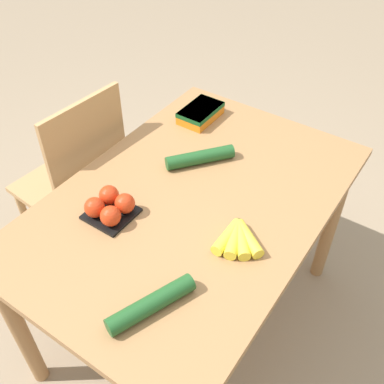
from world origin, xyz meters
name	(u,v)px	position (x,y,z in m)	size (l,w,h in m)	color
ground_plane	(192,318)	(0.00, 0.00, 0.00)	(12.00, 12.00, 0.00)	gray
dining_table	(192,220)	(0.00, 0.00, 0.66)	(1.28, 0.86, 0.77)	#9E7044
chair	(79,183)	(0.02, 0.63, 0.51)	(0.45, 0.43, 0.97)	tan
banana_bunch	(238,238)	(-0.08, -0.23, 0.79)	(0.16, 0.15, 0.04)	brown
tomato_pack	(110,207)	(-0.22, 0.18, 0.81)	(0.15, 0.15, 0.08)	black
carrot_bag	(201,112)	(0.43, 0.25, 0.80)	(0.20, 0.12, 0.05)	orange
cucumber_near	(151,304)	(-0.43, -0.16, 0.80)	(0.26, 0.14, 0.05)	#1E5123
cucumber_far	(200,157)	(0.18, 0.09, 0.80)	(0.24, 0.20, 0.05)	#1E5123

